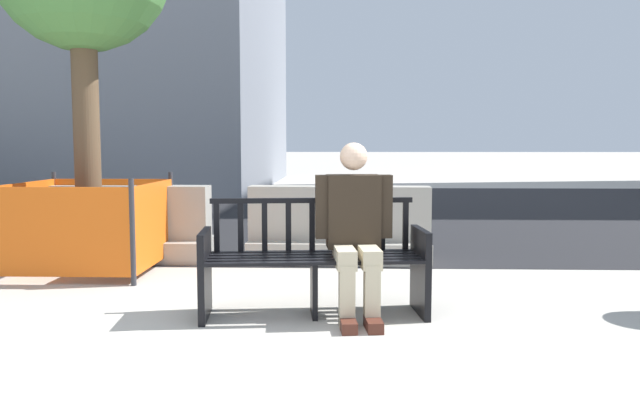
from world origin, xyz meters
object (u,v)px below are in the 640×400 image
Objects in this scene: jersey_barrier_centre at (339,231)px; jersey_barrier_left at (122,230)px; construction_fence at (90,223)px; seated_person at (355,226)px; street_bench at (314,263)px.

jersey_barrier_left is (-2.46, 0.03, 0.00)m from jersey_barrier_centre.
jersey_barrier_centre is at bearing -0.60° from jersey_barrier_left.
construction_fence is at bearing -166.85° from jersey_barrier_centre.
seated_person is at bearing -87.01° from jersey_barrier_centre.
jersey_barrier_centre is at bearing 84.94° from street_bench.
seated_person reaches higher than jersey_barrier_left.
jersey_barrier_centre is 2.64m from construction_fence.
jersey_barrier_left is at bearing 135.58° from street_bench.
seated_person reaches higher than construction_fence.
jersey_barrier_centre and jersey_barrier_left have the same top height.
jersey_barrier_centre is (0.19, 2.19, -0.06)m from street_bench.
jersey_barrier_left is 0.65m from construction_fence.
jersey_barrier_centre is 2.46m from jersey_barrier_left.
street_bench is 1.32× the size of seated_person.
street_bench is 3.17m from jersey_barrier_left.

